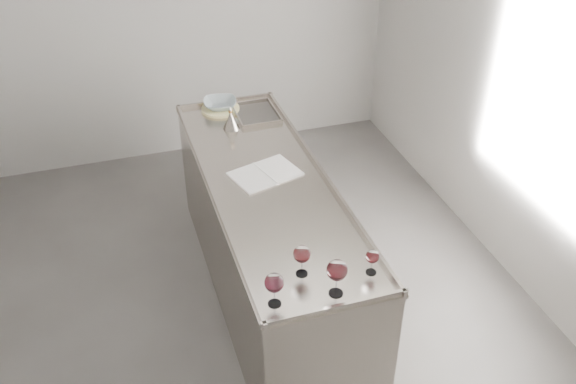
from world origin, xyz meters
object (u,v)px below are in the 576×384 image
object	(u,v)px
ceramic_bowl	(220,104)
wine_glass_middle	(302,255)
notebook	(265,174)
wine_glass_left	(274,283)
wine_funnel	(231,122)
counter	(269,240)
wine_glass_right	(337,271)
wine_glass_small	(372,257)

from	to	relation	value
ceramic_bowl	wine_glass_middle	bearing A→B (deg)	-90.33
notebook	wine_glass_left	bearing A→B (deg)	-120.23
wine_glass_middle	wine_funnel	distance (m)	1.66
wine_glass_middle	counter	bearing A→B (deg)	85.17
wine_glass_right	wine_glass_small	distance (m)	0.26
wine_glass_middle	wine_funnel	bearing A→B (deg)	89.21
notebook	ceramic_bowl	bearing A→B (deg)	77.87
counter	wine_glass_middle	world-z (taller)	wine_glass_middle
wine_glass_middle	wine_funnel	xyz separation A→B (m)	(0.02, 1.65, -0.07)
wine_glass_middle	wine_glass_small	size ratio (longest dim) A/B	1.25
counter	wine_glass_right	bearing A→B (deg)	-87.84
counter	wine_glass_right	xyz separation A→B (m)	(0.04, -1.08, 0.62)
counter	notebook	world-z (taller)	counter
wine_glass_left	ceramic_bowl	xyz separation A→B (m)	(0.21, 2.14, -0.08)
counter	notebook	size ratio (longest dim) A/B	5.00
wine_glass_left	notebook	xyz separation A→B (m)	(0.28, 1.15, -0.13)
counter	wine_glass_small	bearing A→B (deg)	-74.47
wine_glass_middle	wine_funnel	size ratio (longest dim) A/B	1.02
counter	wine_glass_left	bearing A→B (deg)	-104.58
wine_glass_middle	notebook	world-z (taller)	wine_glass_middle
wine_glass_small	ceramic_bowl	xyz separation A→B (m)	(-0.34, 2.07, -0.05)
wine_glass_small	wine_glass_left	bearing A→B (deg)	-172.87
wine_glass_middle	ceramic_bowl	xyz separation A→B (m)	(0.01, 1.97, -0.08)
wine_glass_small	wine_funnel	size ratio (longest dim) A/B	0.81
notebook	ceramic_bowl	xyz separation A→B (m)	(-0.07, 0.98, 0.04)
wine_glass_right	wine_funnel	world-z (taller)	wine_glass_right
wine_glass_left	ceramic_bowl	distance (m)	2.15
wine_glass_right	wine_glass_small	size ratio (longest dim) A/B	1.44
wine_glass_left	counter	bearing A→B (deg)	75.42
wine_glass_right	ceramic_bowl	bearing A→B (deg)	92.76
wine_glass_left	notebook	size ratio (longest dim) A/B	0.39
wine_glass_right	notebook	bearing A→B (deg)	91.52
wine_glass_right	wine_funnel	bearing A→B (deg)	92.88
notebook	wine_glass_middle	bearing A→B (deg)	-111.29
wine_glass_left	notebook	distance (m)	1.20
wine_glass_left	wine_glass_right	world-z (taller)	wine_glass_right
wine_glass_left	ceramic_bowl	size ratio (longest dim) A/B	0.76
counter	notebook	xyz separation A→B (m)	(0.01, 0.10, 0.47)
wine_glass_right	wine_funnel	size ratio (longest dim) A/B	1.17
counter	wine_glass_middle	bearing A→B (deg)	-94.83
wine_glass_small	wine_funnel	world-z (taller)	wine_funnel
wine_glass_middle	notebook	bearing A→B (deg)	85.09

